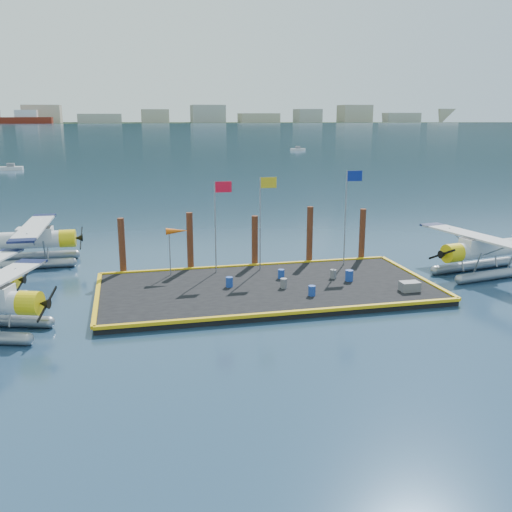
{
  "coord_description": "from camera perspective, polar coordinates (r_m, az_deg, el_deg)",
  "views": [
    {
      "loc": [
        -8.12,
        -32.32,
        10.47
      ],
      "look_at": [
        -0.2,
        2.0,
        1.81
      ],
      "focal_mm": 40.0,
      "sensor_mm": 36.0,
      "label": 1
    }
  ],
  "objects": [
    {
      "name": "flagpole_yellow",
      "position": [
        37.66,
        0.72,
        4.71
      ],
      "size": [
        1.14,
        0.08,
        6.2
      ],
      "color": "gray",
      "rests_on": "dock"
    },
    {
      "name": "seaplane_c",
      "position": [
        44.06,
        -21.72,
        1.26
      ],
      "size": [
        9.6,
        10.57,
        3.77
      ],
      "rotation": [
        0.0,
        0.0,
        -1.59
      ],
      "color": "gray",
      "rests_on": "ground"
    },
    {
      "name": "drum_3",
      "position": [
        34.39,
        2.78,
        -2.73
      ],
      "size": [
        0.41,
        0.41,
        0.58
      ],
      "primitive_type": "cylinder",
      "color": "#5E5D63",
      "rests_on": "dock"
    },
    {
      "name": "drum_1",
      "position": [
        33.04,
        5.61,
        -3.47
      ],
      "size": [
        0.42,
        0.42,
        0.59
      ],
      "primitive_type": "cylinder",
      "color": "navy",
      "rests_on": "dock"
    },
    {
      "name": "dock_bumpers",
      "position": [
        34.79,
        1.06,
        -2.86
      ],
      "size": [
        20.25,
        10.25,
        0.18
      ],
      "primitive_type": null,
      "color": "#CB9E0B",
      "rests_on": "dock"
    },
    {
      "name": "drum_5",
      "position": [
        36.37,
        2.53,
        -1.8
      ],
      "size": [
        0.41,
        0.41,
        0.58
      ],
      "primitive_type": "cylinder",
      "color": "navy",
      "rests_on": "dock"
    },
    {
      "name": "seaplane_d",
      "position": [
        41.19,
        21.69,
        0.35
      ],
      "size": [
        9.39,
        10.27,
        3.63
      ],
      "rotation": [
        0.0,
        0.0,
        1.75
      ],
      "color": "gray",
      "rests_on": "ground"
    },
    {
      "name": "drum_0",
      "position": [
        34.59,
        -2.68,
        -2.61
      ],
      "size": [
        0.43,
        0.43,
        0.61
      ],
      "primitive_type": "cylinder",
      "color": "navy",
      "rests_on": "dock"
    },
    {
      "name": "far_backdrop",
      "position": [
        1787.14,
        -5.16,
        13.73
      ],
      "size": [
        3050.0,
        2050.0,
        810.0
      ],
      "color": "black",
      "rests_on": "ground"
    },
    {
      "name": "piling_1",
      "position": [
        38.86,
        -6.61,
        1.28
      ],
      "size": [
        0.44,
        0.44,
        4.2
      ],
      "primitive_type": "cylinder",
      "color": "#421F13",
      "rests_on": "ground"
    },
    {
      "name": "ground",
      "position": [
        34.93,
        1.05,
        -3.63
      ],
      "size": [
        4000.0,
        4000.0,
        0.0
      ],
      "primitive_type": "plane",
      "color": "navy",
      "rests_on": "ground"
    },
    {
      "name": "piling_3",
      "position": [
        40.64,
        5.39,
        1.94
      ],
      "size": [
        0.44,
        0.44,
        4.3
      ],
      "primitive_type": "cylinder",
      "color": "#421F13",
      "rests_on": "ground"
    },
    {
      "name": "piling_2",
      "position": [
        39.63,
        -0.12,
        1.32
      ],
      "size": [
        0.44,
        0.44,
        3.8
      ],
      "primitive_type": "cylinder",
      "color": "#421F13",
      "rests_on": "ground"
    },
    {
      "name": "flagpole_red",
      "position": [
        37.09,
        -3.79,
        4.36
      ],
      "size": [
        1.14,
        0.08,
        6.0
      ],
      "color": "gray",
      "rests_on": "dock"
    },
    {
      "name": "dock",
      "position": [
        34.87,
        1.06,
        -3.32
      ],
      "size": [
        20.0,
        10.0,
        0.4
      ],
      "primitive_type": "cube",
      "color": "black",
      "rests_on": "ground"
    },
    {
      "name": "drum_2",
      "position": [
        36.22,
        9.3,
        -1.95
      ],
      "size": [
        0.49,
        0.49,
        0.69
      ],
      "primitive_type": "cylinder",
      "color": "navy",
      "rests_on": "dock"
    },
    {
      "name": "flagpole_blue",
      "position": [
        39.47,
        9.24,
        5.21
      ],
      "size": [
        1.14,
        0.08,
        6.5
      ],
      "color": "gray",
      "rests_on": "dock"
    },
    {
      "name": "crate",
      "position": [
        34.95,
        15.11,
        -2.95
      ],
      "size": [
        1.12,
        0.75,
        0.56
      ],
      "primitive_type": "cube",
      "color": "#5E5D63",
      "rests_on": "dock"
    },
    {
      "name": "piling_4",
      "position": [
        42.08,
        10.56,
        1.96
      ],
      "size": [
        0.44,
        0.44,
        4.0
      ],
      "primitive_type": "cylinder",
      "color": "#421F13",
      "rests_on": "ground"
    },
    {
      "name": "drum_4",
      "position": [
        36.7,
        7.73,
        -1.79
      ],
      "size": [
        0.4,
        0.4,
        0.56
      ],
      "primitive_type": "cylinder",
      "color": "#5E5D63",
      "rests_on": "dock"
    },
    {
      "name": "piling_0",
      "position": [
        38.66,
        -13.24,
        0.78
      ],
      "size": [
        0.44,
        0.44,
        4.0
      ],
      "primitive_type": "cylinder",
      "color": "#421F13",
      "rests_on": "ground"
    },
    {
      "name": "windsock",
      "position": [
        36.97,
        -7.95,
        2.38
      ],
      "size": [
        1.4,
        0.44,
        3.12
      ],
      "color": "gray",
      "rests_on": "dock"
    }
  ]
}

